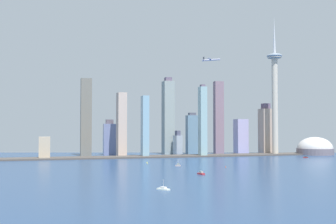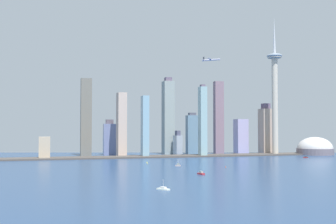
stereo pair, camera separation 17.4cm
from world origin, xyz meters
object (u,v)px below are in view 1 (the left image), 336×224
boat_0 (201,173)px  airplane (211,60)px  skyscraper_4 (203,121)px  channel_buoy_1 (148,163)px  skyscraper_1 (44,148)px  boat_1 (178,165)px  skyscraper_7 (178,144)px  stadium_dome (315,149)px  boat_3 (163,189)px  observation_tower (275,88)px  skyscraper_11 (109,139)px  skyscraper_8 (192,134)px  skyscraper_9 (266,130)px  boat_2 (306,157)px  channel_buoy_0 (226,167)px  skyscraper_2 (219,117)px  skyscraper_6 (241,136)px  skyscraper_5 (86,117)px  skyscraper_10 (121,125)px  channel_buoy_2 (147,162)px  skyscraper_3 (145,126)px

boat_0 → airplane: (110.05, 236.60, 179.94)m
skyscraper_4 → channel_buoy_1: bearing=-136.4°
skyscraper_1 → boat_1: 286.95m
skyscraper_7 → boat_0: (-89.71, -374.02, -21.12)m
stadium_dome → boat_3: size_ratio=5.90×
observation_tower → skyscraper_11: observation_tower is taller
skyscraper_1 → skyscraper_8: 322.06m
stadium_dome → skyscraper_1: bearing=177.0°
skyscraper_9 → stadium_dome: bearing=-32.5°
boat_2 → channel_buoy_0: bearing=-100.5°
skyscraper_7 → skyscraper_2: bearing=12.3°
skyscraper_4 → skyscraper_11: (-170.11, 103.72, -35.78)m
skyscraper_11 → boat_0: bearing=-83.3°
airplane → skyscraper_6: bearing=89.5°
skyscraper_5 → boat_2: size_ratio=18.74×
skyscraper_2 → channel_buoy_0: size_ratio=62.94×
stadium_dome → skyscraper_10: (-409.00, 54.18, 51.73)m
skyscraper_2 → skyscraper_5: size_ratio=1.02×
skyscraper_10 → airplane: 221.96m
boat_1 → airplane: size_ratio=0.36×
skyscraper_7 → observation_tower: bearing=-15.1°
boat_2 → channel_buoy_1: (-321.68, -51.02, -0.24)m
boat_3 → skyscraper_9: bearing=-71.4°
boat_1 → boat_3: (-88.86, -233.33, -0.43)m
channel_buoy_2 → skyscraper_8: bearing=53.9°
skyscraper_10 → channel_buoy_2: 177.46m
skyscraper_8 → channel_buoy_1: skyscraper_8 is taller
skyscraper_1 → skyscraper_7: 273.53m
skyscraper_8 → skyscraper_1: bearing=-167.4°
skyscraper_9 → boat_2: bearing=-87.0°
boat_3 → skyscraper_10: bearing=-39.1°
skyscraper_8 → boat_0: size_ratio=7.94×
skyscraper_9 → boat_3: (-369.40, -473.18, -50.83)m
observation_tower → skyscraper_10: size_ratio=2.32×
boat_0 → channel_buoy_0: (66.83, 77.10, -0.22)m
skyscraper_7 → skyscraper_8: skyscraper_8 is taller
skyscraper_2 → channel_buoy_1: 323.19m
skyscraper_1 → skyscraper_4: size_ratio=0.28×
skyscraper_8 → boat_1: (-123.62, -284.12, -41.94)m
skyscraper_10 → skyscraper_11: bearing=105.3°
skyscraper_3 → boat_0: size_ratio=10.51×
skyscraper_6 → skyscraper_8: 111.19m
skyscraper_5 → skyscraper_10: (67.14, -28.25, -14.95)m
skyscraper_9 → boat_2: size_ratio=13.25×
skyscraper_2 → skyscraper_11: 246.06m
observation_tower → channel_buoy_0: 358.58m
skyscraper_11 → channel_buoy_1: bearing=-84.5°
skyscraper_1 → skyscraper_3: size_ratio=0.34×
skyscraper_5 → skyscraper_8: size_ratio=1.73×
skyscraper_3 → skyscraper_1: bearing=178.4°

